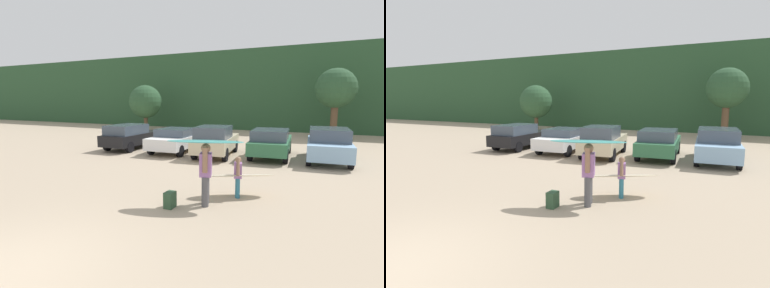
# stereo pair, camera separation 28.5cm
# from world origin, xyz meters

# --- Properties ---
(ground_plane) EXTENTS (120.00, 120.00, 0.00)m
(ground_plane) POSITION_xyz_m (0.00, 0.00, 0.00)
(ground_plane) COLOR tan
(hillside_ridge) EXTENTS (108.00, 12.00, 7.81)m
(hillside_ridge) POSITION_xyz_m (0.00, 32.13, 3.90)
(hillside_ridge) COLOR #284C2D
(hillside_ridge) RESTS_ON ground_plane
(tree_ridge_back) EXTENTS (3.21, 3.21, 4.40)m
(tree_ridge_back) POSITION_xyz_m (-12.17, 22.30, 2.78)
(tree_ridge_back) COLOR brown
(tree_ridge_back) RESTS_ON ground_plane
(tree_center_left) EXTENTS (2.99, 2.99, 5.33)m
(tree_center_left) POSITION_xyz_m (4.79, 22.67, 3.77)
(tree_center_left) COLOR brown
(tree_center_left) RESTS_ON ground_plane
(parked_car_black) EXTENTS (1.88, 4.42, 1.49)m
(parked_car_black) POSITION_xyz_m (-6.28, 12.01, 0.79)
(parked_car_black) COLOR black
(parked_car_black) RESTS_ON ground_plane
(parked_car_white) EXTENTS (2.13, 4.29, 1.35)m
(parked_car_white) POSITION_xyz_m (-3.23, 12.17, 0.72)
(parked_car_white) COLOR white
(parked_car_white) RESTS_ON ground_plane
(parked_car_champagne) EXTENTS (2.29, 4.41, 1.62)m
(parked_car_champagne) POSITION_xyz_m (-0.73, 11.88, 0.83)
(parked_car_champagne) COLOR beige
(parked_car_champagne) RESTS_ON ground_plane
(parked_car_forest_green) EXTENTS (2.25, 4.68, 1.48)m
(parked_car_forest_green) POSITION_xyz_m (1.99, 12.78, 0.79)
(parked_car_forest_green) COLOR #2D6642
(parked_car_forest_green) RESTS_ON ground_plane
(parked_car_sky_blue) EXTENTS (2.18, 4.38, 1.61)m
(parked_car_sky_blue) POSITION_xyz_m (4.71, 12.89, 0.84)
(parked_car_sky_blue) COLOR #84ADD1
(parked_car_sky_blue) RESTS_ON ground_plane
(person_adult) EXTENTS (0.44, 0.66, 1.76)m
(person_adult) POSITION_xyz_m (1.75, 4.69, 0.99)
(person_adult) COLOR #4C4C51
(person_adult) RESTS_ON ground_plane
(person_child) EXTENTS (0.32, 0.63, 1.26)m
(person_child) POSITION_xyz_m (2.36, 5.77, 0.71)
(person_child) COLOR teal
(person_child) RESTS_ON ground_plane
(surfboard_teal) EXTENTS (2.25, 1.20, 0.09)m
(surfboard_teal) POSITION_xyz_m (1.72, 4.71, 1.81)
(surfboard_teal) COLOR teal
(surfboard_cream) EXTENTS (2.31, 1.67, 0.23)m
(surfboard_cream) POSITION_xyz_m (2.34, 5.88, 0.64)
(surfboard_cream) COLOR beige
(backpack_dropped) EXTENTS (0.24, 0.34, 0.45)m
(backpack_dropped) POSITION_xyz_m (0.96, 4.05, 0.22)
(backpack_dropped) COLOR #2D4C33
(backpack_dropped) RESTS_ON ground_plane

